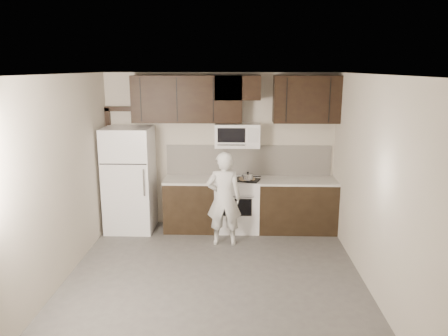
{
  "coord_description": "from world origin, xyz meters",
  "views": [
    {
      "loc": [
        0.3,
        -5.31,
        2.79
      ],
      "look_at": [
        0.11,
        0.9,
        1.34
      ],
      "focal_mm": 35.0,
      "sensor_mm": 36.0,
      "label": 1
    }
  ],
  "objects_px": {
    "microwave": "(237,135)",
    "stove": "(237,204)",
    "refrigerator": "(130,179)",
    "person": "(224,199)"
  },
  "relations": [
    {
      "from": "refrigerator",
      "to": "person",
      "type": "height_order",
      "value": "refrigerator"
    },
    {
      "from": "stove",
      "to": "microwave",
      "type": "distance_m",
      "value": 1.2
    },
    {
      "from": "refrigerator",
      "to": "person",
      "type": "distance_m",
      "value": 1.76
    },
    {
      "from": "microwave",
      "to": "stove",
      "type": "bearing_deg",
      "value": -89.9
    },
    {
      "from": "person",
      "to": "refrigerator",
      "type": "bearing_deg",
      "value": -21.74
    },
    {
      "from": "stove",
      "to": "microwave",
      "type": "relative_size",
      "value": 1.24
    },
    {
      "from": "stove",
      "to": "refrigerator",
      "type": "xyz_separation_m",
      "value": [
        -1.85,
        -0.05,
        0.44
      ]
    },
    {
      "from": "microwave",
      "to": "refrigerator",
      "type": "relative_size",
      "value": 0.42
    },
    {
      "from": "stove",
      "to": "person",
      "type": "bearing_deg",
      "value": -107.37
    },
    {
      "from": "microwave",
      "to": "person",
      "type": "xyz_separation_m",
      "value": [
        -0.2,
        -0.77,
        -0.89
      ]
    }
  ]
}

